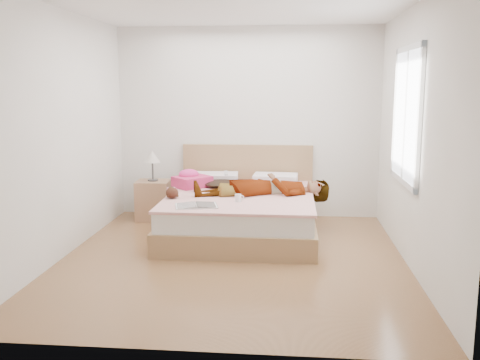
% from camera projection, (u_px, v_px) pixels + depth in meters
% --- Properties ---
extents(ground, '(4.00, 4.00, 0.00)m').
position_uv_depth(ground, '(232.00, 259.00, 5.63)').
color(ground, '#54341A').
rests_on(ground, ground).
extents(woman, '(1.80, 0.97, 0.23)m').
position_uv_depth(woman, '(263.00, 184.00, 6.52)').
color(woman, white).
rests_on(woman, bed).
extents(hair, '(0.63, 0.70, 0.09)m').
position_uv_depth(hair, '(221.00, 182.00, 7.02)').
color(hair, black).
rests_on(hair, bed).
extents(phone, '(0.06, 0.10, 0.05)m').
position_uv_depth(phone, '(226.00, 173.00, 6.94)').
color(phone, silver).
rests_on(phone, bed).
extents(room_shell, '(4.00, 4.00, 4.00)m').
position_uv_depth(room_shell, '(406.00, 116.00, 5.50)').
color(room_shell, white).
rests_on(room_shell, ground).
extents(bed, '(1.80, 2.08, 1.00)m').
position_uv_depth(bed, '(241.00, 211.00, 6.60)').
color(bed, brown).
rests_on(bed, ground).
extents(towel, '(0.55, 0.55, 0.23)m').
position_uv_depth(towel, '(191.00, 180.00, 6.92)').
color(towel, '#D0385A').
rests_on(towel, bed).
extents(magazine, '(0.51, 0.40, 0.03)m').
position_uv_depth(magazine, '(196.00, 206.00, 5.80)').
color(magazine, white).
rests_on(magazine, bed).
extents(coffee_mug, '(0.11, 0.08, 0.08)m').
position_uv_depth(coffee_mug, '(238.00, 198.00, 6.04)').
color(coffee_mug, white).
rests_on(coffee_mug, bed).
extents(plush_toy, '(0.19, 0.25, 0.12)m').
position_uv_depth(plush_toy, '(172.00, 192.00, 6.24)').
color(plush_toy, black).
rests_on(plush_toy, bed).
extents(nightstand, '(0.46, 0.41, 0.95)m').
position_uv_depth(nightstand, '(153.00, 197.00, 7.26)').
color(nightstand, '#916643').
rests_on(nightstand, ground).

